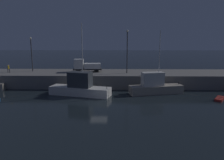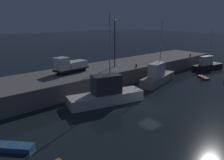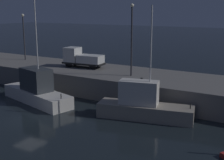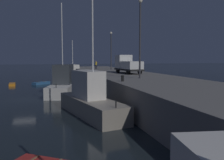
{
  "view_description": "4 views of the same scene",
  "coord_description": "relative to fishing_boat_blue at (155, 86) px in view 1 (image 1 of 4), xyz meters",
  "views": [
    {
      "loc": [
        2.57,
        -30.15,
        9.25
      ],
      "look_at": [
        1.81,
        7.6,
        2.08
      ],
      "focal_mm": 34.26,
      "sensor_mm": 36.0,
      "label": 1
    },
    {
      "loc": [
        -20.92,
        -16.54,
        11.09
      ],
      "look_at": [
        1.08,
        8.93,
        1.52
      ],
      "focal_mm": 34.6,
      "sensor_mm": 36.0,
      "label": 2
    },
    {
      "loc": [
        21.28,
        -20.27,
        10.52
      ],
      "look_at": [
        3.02,
        10.7,
        2.2
      ],
      "focal_mm": 49.66,
      "sensor_mm": 36.0,
      "label": 3
    },
    {
      "loc": [
        29.25,
        2.46,
        4.85
      ],
      "look_at": [
        0.61,
        10.39,
        2.11
      ],
      "focal_mm": 38.78,
      "sensor_mm": 36.0,
      "label": 4
    }
  ],
  "objects": [
    {
      "name": "fishing_boat_blue",
      "position": [
        0.0,
        0.0,
        0.0
      ],
      "size": [
        9.57,
        4.47,
        10.84
      ],
      "color": "gray",
      "rests_on": "ground"
    },
    {
      "name": "ground_plane",
      "position": [
        -9.28,
        -6.07,
        -1.31
      ],
      "size": [
        320.0,
        320.0,
        0.0
      ],
      "primitive_type": "plane",
      "color": "black"
    },
    {
      "name": "dockworker",
      "position": [
        -28.66,
        6.47,
        2.22
      ],
      "size": [
        0.4,
        0.4,
        1.61
      ],
      "color": "black",
      "rests_on": "pier_quay"
    },
    {
      "name": "rowboat_white_mid",
      "position": [
        9.44,
        -3.76,
        -1.13
      ],
      "size": [
        2.4,
        2.82,
        0.39
      ],
      "color": "#B22823",
      "rests_on": "ground"
    },
    {
      "name": "lamp_post_west",
      "position": [
        -24.53,
        8.53,
        5.51
      ],
      "size": [
        0.44,
        0.44,
        7.12
      ],
      "color": "#38383D",
      "rests_on": "pier_quay"
    },
    {
      "name": "utility_truck",
      "position": [
        -13.01,
        7.86,
        2.57
      ],
      "size": [
        6.0,
        2.57,
        2.67
      ],
      "color": "black",
      "rests_on": "pier_quay"
    },
    {
      "name": "lamp_post_east",
      "position": [
        -4.57,
        6.32,
        6.22
      ],
      "size": [
        0.44,
        0.44,
        8.49
      ],
      "color": "#38383D",
      "rests_on": "pier_quay"
    },
    {
      "name": "fishing_boat_white",
      "position": [
        -12.8,
        -1.26,
        0.09
      ],
      "size": [
        10.69,
        5.24,
        11.85
      ],
      "color": "silver",
      "rests_on": "ground"
    },
    {
      "name": "pier_quay",
      "position": [
        -9.28,
        7.37,
        -0.0
      ],
      "size": [
        65.58,
        9.51,
        2.61
      ],
      "color": "slate",
      "rests_on": "ground"
    },
    {
      "name": "bollard_west",
      "position": [
        -1.85,
        3.49,
        1.59
      ],
      "size": [
        0.28,
        0.28,
        0.58
      ],
      "primitive_type": "cylinder",
      "color": "black",
      "rests_on": "pier_quay"
    }
  ]
}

